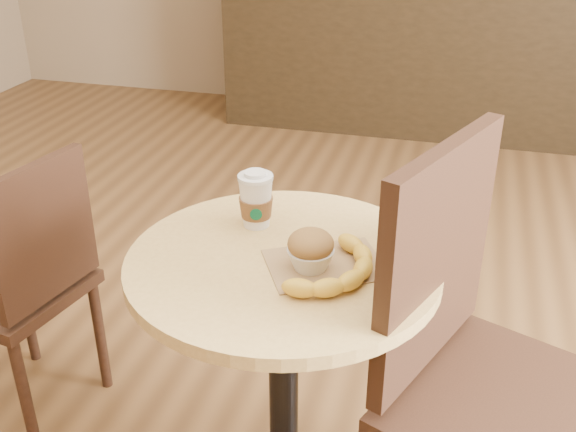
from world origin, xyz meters
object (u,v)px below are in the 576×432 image
(chair_left, at_px, (25,282))
(muffin, at_px, (311,250))
(cafe_table, at_px, (283,341))
(chair_right, at_px, (486,376))
(coffee_cup, at_px, (256,202))
(banana, at_px, (337,266))

(chair_left, bearing_deg, muffin, 88.79)
(cafe_table, distance_m, chair_left, 0.82)
(chair_left, distance_m, muffin, 0.95)
(chair_right, relative_size, muffin, 10.59)
(chair_left, distance_m, coffee_cup, 0.79)
(cafe_table, xyz_separation_m, muffin, (0.07, -0.03, 0.27))
(chair_left, height_order, banana, chair_left)
(coffee_cup, distance_m, muffin, 0.23)
(muffin, distance_m, banana, 0.06)
(chair_left, xyz_separation_m, banana, (0.93, -0.20, 0.31))
(cafe_table, relative_size, chair_right, 0.72)
(muffin, bearing_deg, banana, -9.17)
(coffee_cup, height_order, muffin, coffee_cup)
(banana, bearing_deg, chair_right, 19.04)
(banana, bearing_deg, coffee_cup, 166.02)
(chair_left, xyz_separation_m, coffee_cup, (0.70, -0.03, 0.35))
(coffee_cup, bearing_deg, cafe_table, -69.16)
(banana, bearing_deg, muffin, -166.42)
(chair_right, xyz_separation_m, banana, (-0.32, 0.02, 0.20))
(chair_right, xyz_separation_m, muffin, (-0.38, 0.03, 0.22))
(cafe_table, height_order, banana, banana)
(chair_left, bearing_deg, cafe_table, 89.96)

